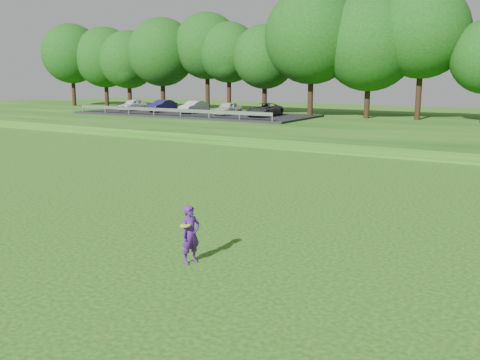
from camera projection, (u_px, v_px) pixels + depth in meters
The scene contains 6 objects.
ground at pixel (197, 262), 13.23m from camera, with size 140.00×140.00×0.00m, color #0E450D.
berm at pixel (450, 130), 41.74m from camera, with size 130.00×30.00×0.60m, color #0E450D.
walking_path at pixel (404, 157), 30.03m from camera, with size 130.00×1.60×0.04m, color gray.
treeline at pixel (467, 30), 43.59m from camera, with size 104.00×7.00×15.00m, color #0F3D0E, non-canonical shape.
parking_lot at pixel (196, 111), 52.50m from camera, with size 24.00×9.00×1.38m.
woman at pixel (191, 234), 13.03m from camera, with size 0.49×0.64×1.45m.
Camera 1 is at (7.41, -10.23, 4.57)m, focal length 40.00 mm.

